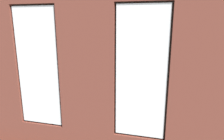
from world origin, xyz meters
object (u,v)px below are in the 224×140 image
(cup_ceramic, at_px, (97,83))
(table_plant_small, at_px, (110,82))
(tv_flatscreen, at_px, (29,74))
(coffee_table, at_px, (108,85))
(potted_plant_corner_near_left, at_px, (200,72))
(potted_plant_near_tv, at_px, (23,88))
(media_console, at_px, (31,92))
(remote_black, at_px, (108,83))
(candle_jar, at_px, (105,81))
(papasan_chair, at_px, (123,73))
(potted_plant_beside_window_right, at_px, (33,99))
(potted_plant_mid_room_small, at_px, (136,87))
(couch_by_window, at_px, (88,123))
(couch_left, at_px, (205,98))
(potted_plant_between_couches, at_px, (151,116))

(cup_ceramic, xyz_separation_m, table_plant_small, (-0.46, -0.00, 0.05))
(tv_flatscreen, bearing_deg, coffee_table, -158.47)
(tv_flatscreen, height_order, potted_plant_corner_near_left, tv_flatscreen)
(potted_plant_corner_near_left, bearing_deg, potted_plant_near_tv, 35.81)
(media_console, bearing_deg, table_plant_small, -161.36)
(coffee_table, xyz_separation_m, remote_black, (-0.00, 0.00, 0.07))
(candle_jar, bearing_deg, potted_plant_near_tv, 50.66)
(papasan_chair, bearing_deg, candle_jar, 75.88)
(papasan_chair, bearing_deg, potted_plant_beside_window_right, 73.51)
(potted_plant_mid_room_small, bearing_deg, couch_by_window, 73.88)
(couch_left, height_order, potted_plant_corner_near_left, potted_plant_corner_near_left)
(couch_left, relative_size, candle_jar, 21.48)
(coffee_table, relative_size, potted_plant_near_tv, 0.95)
(coffee_table, bearing_deg, potted_plant_between_couches, 122.04)
(papasan_chair, xyz_separation_m, potted_plant_corner_near_left, (-2.97, -0.12, 0.21))
(potted_plant_mid_room_small, bearing_deg, table_plant_small, 5.65)
(couch_by_window, height_order, potted_plant_between_couches, potted_plant_between_couches)
(potted_plant_corner_near_left, bearing_deg, table_plant_small, 29.73)
(candle_jar, distance_m, table_plant_small, 0.32)
(cup_ceramic, bearing_deg, potted_plant_corner_near_left, -153.57)
(potted_plant_between_couches, bearing_deg, coffee_table, -57.96)
(potted_plant_beside_window_right, bearing_deg, potted_plant_corner_near_left, -134.27)
(potted_plant_near_tv, bearing_deg, cup_ceramic, -128.36)
(papasan_chair, distance_m, potted_plant_between_couches, 4.29)
(cup_ceramic, xyz_separation_m, potted_plant_near_tv, (1.47, 1.86, 0.29))
(couch_by_window, distance_m, potted_plant_mid_room_small, 2.65)
(table_plant_small, xyz_separation_m, potted_plant_near_tv, (1.93, 1.86, 0.23))
(coffee_table, xyz_separation_m, potted_plant_mid_room_small, (-0.96, 0.02, 0.02))
(papasan_chair, bearing_deg, coffee_table, 82.20)
(media_console, bearing_deg, remote_black, -158.41)
(couch_left, bearing_deg, potted_plant_near_tv, -69.00)
(couch_left, distance_m, tv_flatscreen, 5.47)
(cup_ceramic, height_order, potted_plant_beside_window_right, potted_plant_beside_window_right)
(couch_left, height_order, potted_plant_near_tv, potted_plant_near_tv)
(couch_left, height_order, potted_plant_mid_room_small, couch_left)
(cup_ceramic, bearing_deg, media_console, 22.51)
(couch_by_window, height_order, couch_left, same)
(media_console, relative_size, potted_plant_corner_near_left, 1.03)
(table_plant_small, relative_size, potted_plant_mid_room_small, 0.31)
(remote_black, bearing_deg, potted_plant_near_tv, 161.77)
(couch_left, relative_size, coffee_table, 1.68)
(candle_jar, height_order, potted_plant_near_tv, potted_plant_near_tv)
(table_plant_small, relative_size, potted_plant_near_tv, 0.14)
(potted_plant_near_tv, xyz_separation_m, potted_plant_corner_near_left, (-5.02, -3.62, -0.10))
(papasan_chair, height_order, potted_plant_mid_room_small, papasan_chair)
(couch_left, bearing_deg, couch_by_window, -48.99)
(coffee_table, xyz_separation_m, potted_plant_between_couches, (-1.58, 2.52, 0.26))
(tv_flatscreen, height_order, papasan_chair, tv_flatscreen)
(candle_jar, height_order, table_plant_small, table_plant_small)
(couch_by_window, relative_size, cup_ceramic, 21.48)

